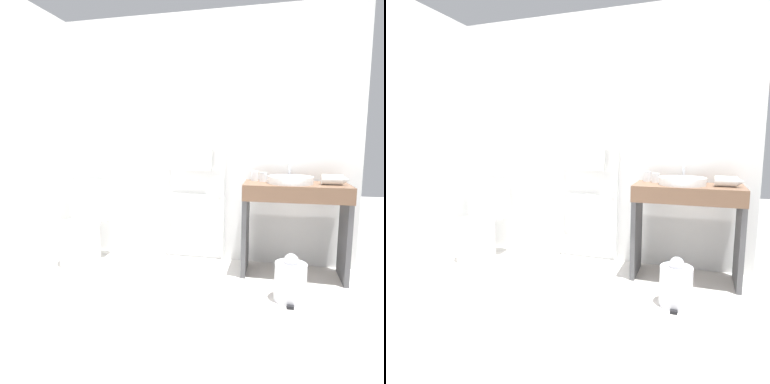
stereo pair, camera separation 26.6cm
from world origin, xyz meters
TOP-DOWN VIEW (x-y plane):
  - ground_plane at (0.00, 0.00)m, footprint 12.00×12.00m
  - wall_back at (0.00, 1.47)m, footprint 3.03×0.12m
  - wall_side at (-1.46, 0.70)m, footprint 0.12×2.09m
  - toilet at (-1.06, 1.02)m, footprint 0.39×0.55m
  - towel_radiator at (-0.02, 1.36)m, footprint 0.59×0.06m
  - vanity_counter at (0.93, 1.13)m, footprint 0.88×0.46m
  - sink_basin at (0.88, 1.13)m, footprint 0.38×0.38m
  - faucet at (0.88, 1.33)m, footprint 0.02×0.10m
  - cup_near_wall at (0.57, 1.28)m, footprint 0.07×0.07m
  - cup_near_edge at (0.65, 1.22)m, footprint 0.07×0.07m
  - hair_dryer at (1.22, 1.13)m, footprint 0.22×0.19m
  - trash_bin at (0.89, 0.62)m, footprint 0.24×0.27m
  - bath_mat at (-0.97, 0.32)m, footprint 0.56×0.36m

SIDE VIEW (x-z plane):
  - ground_plane at x=0.00m, z-range 0.00..0.00m
  - bath_mat at x=-0.97m, z-range 0.00..0.01m
  - trash_bin at x=0.89m, z-range -0.03..0.34m
  - toilet at x=-1.06m, z-range -0.07..0.74m
  - vanity_counter at x=0.93m, z-range 0.14..0.97m
  - towel_radiator at x=-0.02m, z-range 0.26..1.42m
  - sink_basin at x=0.88m, z-range 0.83..0.89m
  - cup_near_edge at x=0.65m, z-range 0.83..0.91m
  - hair_dryer at x=1.22m, z-range 0.83..0.91m
  - cup_near_wall at x=0.57m, z-range 0.83..0.92m
  - faucet at x=0.88m, z-range 0.85..1.00m
  - wall_back at x=0.00m, z-range 0.00..2.40m
  - wall_side at x=-1.46m, z-range 0.00..2.40m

